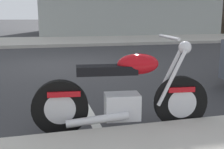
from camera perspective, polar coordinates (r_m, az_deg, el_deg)
The scene contains 3 objects.
ground_plane at distance 7.78m, azimuth -9.80°, elevation 1.79°, with size 260.00×260.00×0.00m, color #333335.
parking_stall_stripe at distance 3.78m, azimuth -4.18°, elevation -8.72°, with size 0.12×2.20×0.01m, color silver.
parked_motorcycle at distance 3.23m, azimuth 2.50°, elevation -4.39°, with size 2.06×0.62×1.12m.
Camera 1 is at (-0.63, -7.64, 1.33)m, focal length 44.63 mm.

